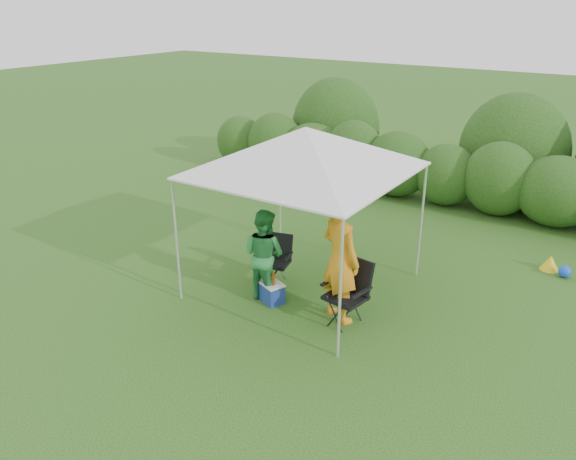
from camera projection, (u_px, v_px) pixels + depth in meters
The scene contains 10 objects.
ground at pixel (288, 298), 9.49m from camera, with size 70.00×70.00×0.00m, color #36631F.
hedge at pixel (427, 169), 13.73m from camera, with size 12.84×1.53×1.80m.
canopy at pixel (305, 150), 8.93m from camera, with size 3.10×3.10×2.83m.
chair_right at pixel (350, 288), 8.60m from camera, with size 0.71×0.66×1.03m.
chair_left at pixel (277, 256), 9.90m from camera, with size 0.62×0.59×0.87m.
man at pixel (340, 260), 8.53m from camera, with size 0.74×0.49×2.03m, color orange.
woman at pixel (264, 255), 9.24m from camera, with size 0.76×0.60×1.57m, color #2C8742.
cooler at pixel (272, 292), 9.32m from camera, with size 0.50×0.44×0.35m.
bottle at pixel (273, 278), 9.14m from camera, with size 0.07×0.07×0.25m, color #592D0C.
lawn_toy at pixel (554, 265), 10.36m from camera, with size 0.57×0.47×0.28m.
Camera 1 is at (4.56, -6.96, 4.70)m, focal length 35.00 mm.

